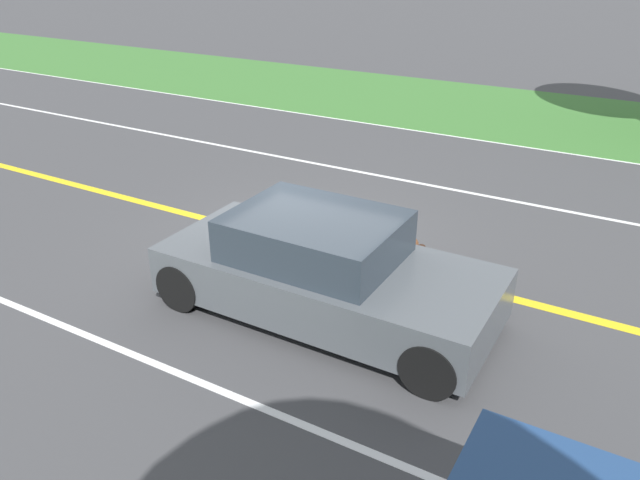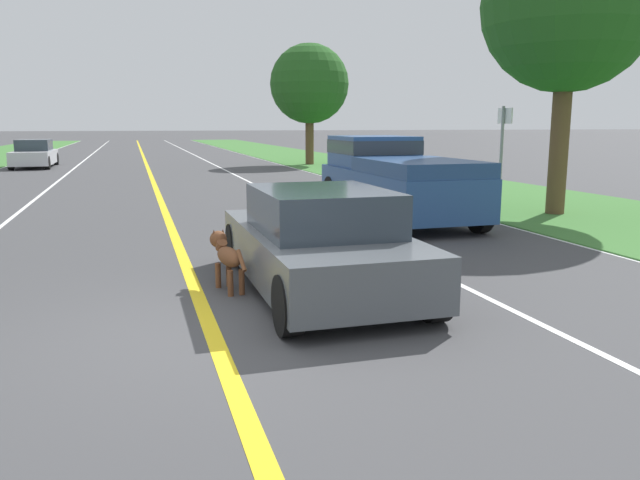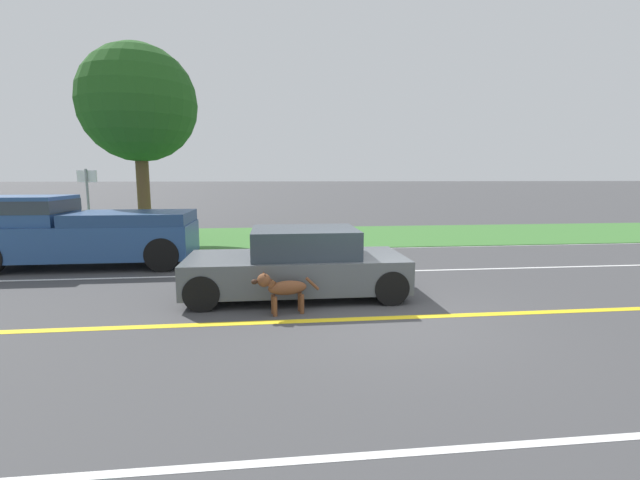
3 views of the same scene
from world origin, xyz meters
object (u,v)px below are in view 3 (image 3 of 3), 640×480
object	(u,v)px
street_sign	(88,198)
pickup_truck	(80,231)
roadside_tree_right_near	(138,104)
dog	(282,288)
ego_car	(298,264)

from	to	relation	value
street_sign	pickup_truck	bearing A→B (deg)	-161.77
street_sign	roadside_tree_right_near	bearing A→B (deg)	-75.01
pickup_truck	street_sign	distance (m)	3.83
roadside_tree_right_near	street_sign	size ratio (longest dim) A/B	2.61
dog	pickup_truck	size ratio (longest dim) A/B	0.23
ego_car	pickup_truck	xyz separation A→B (m)	(3.44, 5.56, 0.33)
pickup_truck	street_sign	size ratio (longest dim) A/B	2.02
dog	roadside_tree_right_near	size ratio (longest dim) A/B	0.17
dog	street_sign	bearing A→B (deg)	26.44
ego_car	pickup_truck	size ratio (longest dim) A/B	0.81
ego_car	street_sign	xyz separation A→B (m)	(7.03, 6.74, 1.01)
pickup_truck	roadside_tree_right_near	bearing A→B (deg)	-7.36
roadside_tree_right_near	ego_car	bearing A→B (deg)	-146.04
roadside_tree_right_near	street_sign	world-z (taller)	roadside_tree_right_near
dog	pickup_truck	bearing A→B (deg)	36.96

